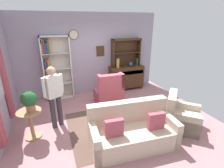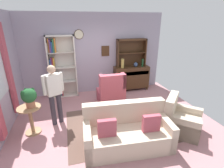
{
  "view_description": "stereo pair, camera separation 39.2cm",
  "coord_description": "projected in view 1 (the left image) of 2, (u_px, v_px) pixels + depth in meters",
  "views": [
    {
      "loc": [
        -1.37,
        -3.7,
        2.53
      ],
      "look_at": [
        0.1,
        0.2,
        0.95
      ],
      "focal_mm": 26.94,
      "sensor_mm": 36.0,
      "label": 1
    },
    {
      "loc": [
        -0.99,
        -3.82,
        2.53
      ],
      "look_at": [
        0.1,
        0.2,
        0.95
      ],
      "focal_mm": 26.94,
      "sensor_mm": 36.0,
      "label": 2
    }
  ],
  "objects": [
    {
      "name": "sideboard_hutch",
      "position": [
        126.0,
        49.0,
        6.19
      ],
      "size": [
        1.1,
        0.26,
        1.0
      ],
      "color": "#422816",
      "rests_on": "sideboard"
    },
    {
      "name": "plant_stand",
      "position": [
        31.0,
        121.0,
        3.75
      ],
      "size": [
        0.52,
        0.52,
        0.68
      ],
      "color": "#A87F56",
      "rests_on": "ground_plane"
    },
    {
      "name": "couch_floral",
      "position": [
        132.0,
        131.0,
        3.59
      ],
      "size": [
        1.86,
        0.99,
        0.9
      ],
      "color": "beige",
      "rests_on": "ground_plane"
    },
    {
      "name": "potted_plant_large",
      "position": [
        29.0,
        100.0,
        3.57
      ],
      "size": [
        0.33,
        0.33,
        0.45
      ],
      "color": "#AD6B4C",
      "rests_on": "plant_stand"
    },
    {
      "name": "bookshelf",
      "position": [
        55.0,
        69.0,
        5.51
      ],
      "size": [
        0.9,
        0.3,
        2.1
      ],
      "color": "silver",
      "rests_on": "ground_plane"
    },
    {
      "name": "vase_tall",
      "position": [
        118.0,
        63.0,
        6.06
      ],
      "size": [
        0.11,
        0.11,
        0.33
      ],
      "primitive_type": "cylinder",
      "color": "tan",
      "rests_on": "sideboard"
    },
    {
      "name": "ground_plane",
      "position": [
        111.0,
        120.0,
        4.59
      ],
      "size": [
        5.4,
        4.6,
        0.02
      ],
      "primitive_type": "cube",
      "color": "#B27A7F"
    },
    {
      "name": "armchair_floral",
      "position": [
        181.0,
        117.0,
        4.16
      ],
      "size": [
        1.08,
        1.08,
        0.88
      ],
      "color": "beige",
      "rests_on": "ground_plane"
    },
    {
      "name": "sideboard",
      "position": [
        126.0,
        76.0,
        6.46
      ],
      "size": [
        1.3,
        0.45,
        0.92
      ],
      "color": "#422816",
      "rests_on": "ground_plane"
    },
    {
      "name": "bottle_wine",
      "position": [
        137.0,
        62.0,
        6.32
      ],
      "size": [
        0.07,
        0.07,
        0.29
      ],
      "primitive_type": "cylinder",
      "color": "#194223",
      "rests_on": "sideboard"
    },
    {
      "name": "area_rug",
      "position": [
        122.0,
        124.0,
        4.39
      ],
      "size": [
        2.71,
        2.02,
        0.01
      ],
      "primitive_type": "cube",
      "color": "brown",
      "rests_on": "ground_plane"
    },
    {
      "name": "vase_round",
      "position": [
        131.0,
        64.0,
        6.27
      ],
      "size": [
        0.15,
        0.15,
        0.17
      ],
      "primitive_type": "ellipsoid",
      "color": "#33476B",
      "rests_on": "sideboard"
    },
    {
      "name": "wall_back",
      "position": [
        90.0,
        54.0,
        5.95
      ],
      "size": [
        5.0,
        0.09,
        2.8
      ],
      "color": "#A399AD",
      "rests_on": "ground_plane"
    },
    {
      "name": "coffee_table",
      "position": [
        122.0,
        113.0,
        4.21
      ],
      "size": [
        0.8,
        0.5,
        0.42
      ],
      "color": "#422816",
      "rests_on": "ground_plane"
    },
    {
      "name": "wingback_chair",
      "position": [
        109.0,
        93.0,
        5.3
      ],
      "size": [
        0.78,
        0.8,
        1.05
      ],
      "color": "#B74C5B",
      "rests_on": "ground_plane"
    },
    {
      "name": "book_stack",
      "position": [
        118.0,
        110.0,
        4.14
      ],
      "size": [
        0.2,
        0.15,
        0.1
      ],
      "color": "gold",
      "rests_on": "coffee_table"
    },
    {
      "name": "person_reading",
      "position": [
        54.0,
        93.0,
        4.0
      ],
      "size": [
        0.5,
        0.33,
        1.56
      ],
      "color": "#38333D",
      "rests_on": "ground_plane"
    }
  ]
}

